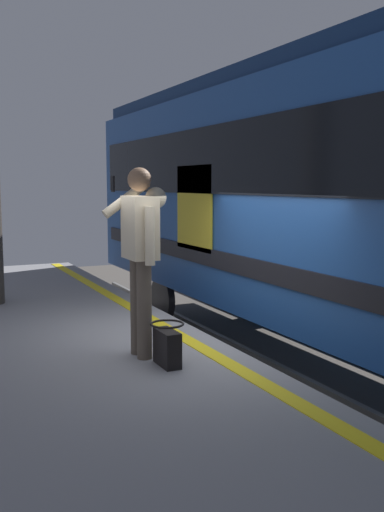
{
  "coord_description": "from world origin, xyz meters",
  "views": [
    {
      "loc": [
        -5.43,
        2.79,
        2.61
      ],
      "look_at": [
        -0.2,
        0.3,
        1.89
      ],
      "focal_mm": 40.58,
      "sensor_mm": 36.0,
      "label": 1
    }
  ],
  "objects": [
    {
      "name": "ground_plane",
      "position": [
        0.0,
        0.0,
        0.0
      ],
      "size": [
        24.87,
        24.87,
        0.0
      ],
      "primitive_type": "plane",
      "color": "#4C4742"
    },
    {
      "name": "passenger",
      "position": [
        -0.41,
        0.92,
        2.04
      ],
      "size": [
        0.57,
        0.55,
        1.77
      ],
      "color": "brown",
      "rests_on": "platform"
    },
    {
      "name": "track_rail_near",
      "position": [
        0.0,
        -1.57,
        0.08
      ],
      "size": [
        16.69,
        0.08,
        0.16
      ],
      "primitive_type": "cube",
      "color": "slate",
      "rests_on": "ground"
    },
    {
      "name": "safety_line",
      "position": [
        0.0,
        0.3,
        0.99
      ],
      "size": [
        12.58,
        0.16,
        0.01
      ],
      "primitive_type": "cube",
      "color": "yellow",
      "rests_on": "platform"
    },
    {
      "name": "handbag",
      "position": [
        -0.79,
        0.82,
        1.17
      ],
      "size": [
        0.34,
        0.31,
        0.39
      ],
      "color": "black",
      "rests_on": "platform"
    }
  ]
}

